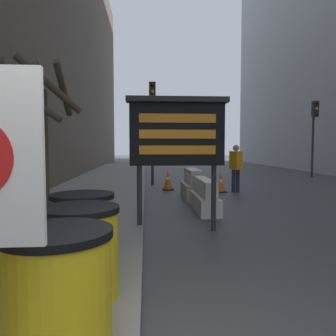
% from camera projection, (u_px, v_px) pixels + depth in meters
% --- Properties ---
extents(bare_tree, '(2.30, 2.35, 4.24)m').
position_uv_depth(bare_tree, '(38.00, 124.00, 8.46)').
color(bare_tree, '#4C3D2D').
rests_on(bare_tree, sidewalk_left).
extents(barrel_drum_foreground, '(0.81, 0.81, 0.93)m').
position_uv_depth(barrel_drum_foreground, '(58.00, 292.00, 2.40)').
color(barrel_drum_foreground, yellow).
rests_on(barrel_drum_foreground, sidewalk_left).
extents(barrel_drum_middle, '(0.81, 0.81, 0.93)m').
position_uv_depth(barrel_drum_middle, '(80.00, 252.00, 3.31)').
color(barrel_drum_middle, yellow).
rests_on(barrel_drum_middle, sidewalk_left).
extents(barrel_drum_back, '(0.81, 0.81, 0.93)m').
position_uv_depth(barrel_drum_back, '(83.00, 229.00, 4.21)').
color(barrel_drum_back, yellow).
rests_on(barrel_drum_back, sidewalk_left).
extents(message_board, '(1.95, 0.36, 2.61)m').
position_uv_depth(message_board, '(177.00, 134.00, 6.34)').
color(message_board, '#28282B').
rests_on(message_board, ground_plane).
extents(jersey_barrier_white, '(0.51, 1.97, 0.83)m').
position_uv_depth(jersey_barrier_white, '(204.00, 197.00, 8.50)').
color(jersey_barrier_white, silver).
rests_on(jersey_barrier_white, ground_plane).
extents(jersey_barrier_cream, '(0.62, 1.73, 0.95)m').
position_uv_depth(jersey_barrier_cream, '(193.00, 185.00, 10.62)').
color(jersey_barrier_cream, beige).
rests_on(jersey_barrier_cream, ground_plane).
extents(traffic_cone_near, '(0.44, 0.44, 0.79)m').
position_uv_depth(traffic_cone_near, '(168.00, 180.00, 12.62)').
color(traffic_cone_near, black).
rests_on(traffic_cone_near, ground_plane).
extents(traffic_cone_mid, '(0.41, 0.41, 0.74)m').
position_uv_depth(traffic_cone_mid, '(220.00, 182.00, 11.99)').
color(traffic_cone_mid, black).
rests_on(traffic_cone_mid, ground_plane).
extents(traffic_light_near_curb, '(0.28, 0.44, 4.40)m').
position_uv_depth(traffic_light_near_curb, '(152.00, 112.00, 14.01)').
color(traffic_light_near_curb, '#2D2D30').
rests_on(traffic_light_near_curb, ground_plane).
extents(traffic_light_far_side, '(0.28, 0.44, 4.08)m').
position_uv_depth(traffic_light_far_side, '(314.00, 123.00, 17.46)').
color(traffic_light_far_side, '#2D2D30').
rests_on(traffic_light_far_side, ground_plane).
extents(pedestrian_worker, '(0.41, 0.52, 1.73)m').
position_uv_depth(pedestrian_worker, '(236.00, 164.00, 11.96)').
color(pedestrian_worker, '#23283D').
rests_on(pedestrian_worker, ground_plane).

